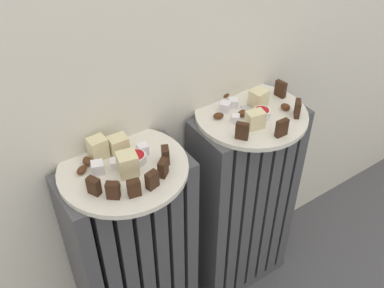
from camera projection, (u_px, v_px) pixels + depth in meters
name	position (u px, v px, depth m)	size (l,w,h in m)	color
radiator_left	(136.00, 263.00, 1.17)	(0.30, 0.15, 0.64)	#47474C
radiator_right	(242.00, 206.00, 1.32)	(0.30, 0.15, 0.64)	#47474C
plate_left	(123.00, 168.00, 0.96)	(0.28, 0.28, 0.01)	silver
plate_right	(251.00, 114.00, 1.11)	(0.28, 0.28, 0.01)	silver
dark_cake_slice_left_0	(94.00, 186.00, 0.88)	(0.03, 0.02, 0.04)	#382114
dark_cake_slice_left_1	(113.00, 190.00, 0.87)	(0.03, 0.02, 0.04)	#382114
dark_cake_slice_left_2	(134.00, 188.00, 0.87)	(0.03, 0.02, 0.04)	#382114
dark_cake_slice_left_3	(152.00, 180.00, 0.89)	(0.03, 0.02, 0.04)	#382114
dark_cake_slice_left_4	(163.00, 168.00, 0.92)	(0.03, 0.02, 0.04)	#382114
dark_cake_slice_left_5	(165.00, 155.00, 0.95)	(0.03, 0.02, 0.04)	#382114
marble_cake_slice_left_0	(128.00, 164.00, 0.92)	(0.04, 0.04, 0.05)	beige
marble_cake_slice_left_1	(98.00, 148.00, 0.96)	(0.04, 0.03, 0.05)	beige
marble_cake_slice_left_2	(119.00, 145.00, 0.98)	(0.04, 0.03, 0.04)	beige
turkish_delight_left_0	(143.00, 149.00, 0.98)	(0.02, 0.02, 0.02)	white
turkish_delight_left_1	(98.00, 168.00, 0.93)	(0.03, 0.03, 0.03)	white
turkish_delight_left_2	(115.00, 164.00, 0.94)	(0.02, 0.02, 0.02)	white
medjool_date_left_0	(82.00, 170.00, 0.93)	(0.03, 0.02, 0.01)	#4C2814
medjool_date_left_1	(117.00, 185.00, 0.90)	(0.02, 0.01, 0.02)	#4C2814
medjool_date_left_2	(89.00, 180.00, 0.91)	(0.02, 0.02, 0.01)	#4C2814
medjool_date_left_3	(87.00, 161.00, 0.95)	(0.03, 0.02, 0.02)	#4C2814
jam_bowl_left	(136.00, 158.00, 0.96)	(0.04, 0.04, 0.02)	white
dark_cake_slice_right_0	(242.00, 131.00, 1.01)	(0.03, 0.01, 0.04)	#382114
dark_cake_slice_right_1	(282.00, 128.00, 1.02)	(0.03, 0.01, 0.04)	#382114
dark_cake_slice_right_2	(298.00, 109.00, 1.08)	(0.03, 0.01, 0.04)	#382114
dark_cake_slice_right_3	(281.00, 89.00, 1.15)	(0.03, 0.01, 0.04)	#382114
marble_cake_slice_right_0	(255.00, 120.00, 1.05)	(0.04, 0.03, 0.04)	beige
marble_cake_slice_right_1	(258.00, 98.00, 1.12)	(0.04, 0.04, 0.04)	beige
turkish_delight_right_0	(236.00, 119.00, 1.07)	(0.02, 0.02, 0.02)	white
turkish_delight_right_1	(233.00, 103.00, 1.12)	(0.02, 0.02, 0.02)	white
turkish_delight_right_2	(225.00, 107.00, 1.10)	(0.02, 0.02, 0.02)	white
medjool_date_right_0	(242.00, 113.00, 1.09)	(0.03, 0.02, 0.02)	#4C2814
medjool_date_right_1	(218.00, 116.00, 1.08)	(0.03, 0.02, 0.02)	#4C2814
medjool_date_right_2	(225.00, 95.00, 1.15)	(0.02, 0.01, 0.01)	#4C2814
medjool_date_right_3	(285.00, 107.00, 1.11)	(0.02, 0.02, 0.02)	#4C2814
jam_bowl_right	(262.00, 113.00, 1.08)	(0.04, 0.04, 0.02)	white
fork	(250.00, 114.00, 1.10)	(0.04, 0.09, 0.00)	#B7B7BC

